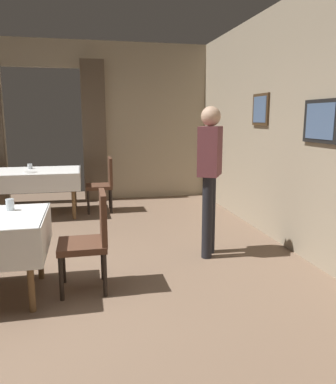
% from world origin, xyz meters
% --- Properties ---
extents(ground, '(10.08, 10.08, 0.00)m').
position_xyz_m(ground, '(0.00, 0.00, 0.00)').
color(ground, '#7A604C').
extents(wall_back, '(6.40, 0.27, 3.00)m').
position_xyz_m(wall_back, '(0.00, 4.18, 1.52)').
color(wall_back, tan).
rests_on(wall_back, ground).
extents(dining_table_far, '(1.56, 1.04, 0.75)m').
position_xyz_m(dining_table_far, '(-0.14, 3.11, 0.66)').
color(dining_table_far, brown).
rests_on(dining_table_far, ground).
extents(chair_mid_right, '(0.44, 0.44, 0.93)m').
position_xyz_m(chair_mid_right, '(0.75, 0.09, 0.52)').
color(chair_mid_right, black).
rests_on(chair_mid_right, ground).
extents(chair_far_right, '(0.44, 0.44, 0.93)m').
position_xyz_m(chair_far_right, '(1.02, 3.15, 0.52)').
color(chair_far_right, black).
rests_on(chair_far_right, ground).
extents(glass_mid_c, '(0.07, 0.07, 0.11)m').
position_xyz_m(glass_mid_c, '(0.03, 0.30, 0.80)').
color(glass_mid_c, silver).
rests_on(glass_mid_c, dining_table_mid).
extents(glass_far_a, '(0.08, 0.08, 0.09)m').
position_xyz_m(glass_far_a, '(-0.19, 3.33, 0.79)').
color(glass_far_a, silver).
rests_on(glass_far_a, dining_table_far).
extents(plate_far_c, '(0.20, 0.20, 0.01)m').
position_xyz_m(plate_far_c, '(-0.12, 2.87, 0.76)').
color(plate_far_c, white).
rests_on(plate_far_c, dining_table_far).
extents(person_waiter_by_doorway, '(0.37, 0.42, 1.72)m').
position_xyz_m(person_waiter_by_doorway, '(2.10, 0.71, 1.02)').
color(person_waiter_by_doorway, black).
rests_on(person_waiter_by_doorway, ground).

